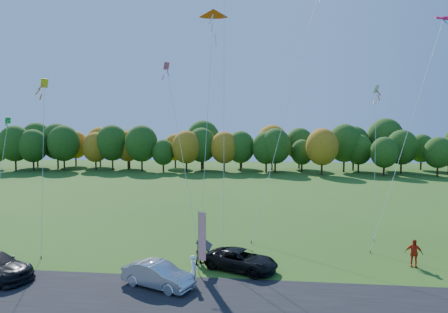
# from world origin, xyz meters

# --- Properties ---
(ground) EXTENTS (160.00, 160.00, 0.00)m
(ground) POSITION_xyz_m (0.00, 0.00, 0.00)
(ground) COLOR #2A5416
(asphalt_strip) EXTENTS (90.00, 6.00, 0.01)m
(asphalt_strip) POSITION_xyz_m (0.00, -4.00, 0.01)
(asphalt_strip) COLOR black
(asphalt_strip) RESTS_ON ground
(tree_line) EXTENTS (116.00, 12.00, 10.00)m
(tree_line) POSITION_xyz_m (0.00, 55.00, 0.00)
(tree_line) COLOR #1E4711
(tree_line) RESTS_ON ground
(black_suv) EXTENTS (5.33, 4.00, 1.34)m
(black_suv) POSITION_xyz_m (1.73, 0.54, 0.67)
(black_suv) COLOR black
(black_suv) RESTS_ON ground
(silver_sedan) EXTENTS (4.65, 3.10, 1.45)m
(silver_sedan) POSITION_xyz_m (-2.90, -2.74, 0.73)
(silver_sedan) COLOR silver
(silver_sedan) RESTS_ON ground
(person_tailgate_a) EXTENTS (0.53, 0.71, 1.79)m
(person_tailgate_a) POSITION_xyz_m (-0.90, -2.20, 0.89)
(person_tailgate_a) COLOR white
(person_tailgate_a) RESTS_ON ground
(person_tailgate_b) EXTENTS (1.10, 1.16, 1.89)m
(person_tailgate_b) POSITION_xyz_m (-1.03, 1.34, 0.94)
(person_tailgate_b) COLOR gray
(person_tailgate_b) RESTS_ON ground
(person_east) EXTENTS (1.17, 0.77, 1.85)m
(person_east) POSITION_xyz_m (13.14, 2.43, 0.93)
(person_east) COLOR red
(person_east) RESTS_ON ground
(feather_flag) EXTENTS (0.53, 0.19, 4.09)m
(feather_flag) POSITION_xyz_m (-0.71, -0.51, 2.50)
(feather_flag) COLOR #999999
(feather_flag) RESTS_ON ground
(kite_delta_blue) EXTENTS (2.76, 12.49, 26.44)m
(kite_delta_blue) POSITION_xyz_m (-0.36, 9.17, 13.26)
(kite_delta_blue) COLOR #4C3F33
(kite_delta_blue) RESTS_ON ground
(kite_parafoil_orange) EXTENTS (8.57, 13.63, 25.24)m
(kite_parafoil_orange) POSITION_xyz_m (5.52, 13.07, 12.41)
(kite_parafoil_orange) COLOR #4C3F33
(kite_parafoil_orange) RESTS_ON ground
(kite_delta_red) EXTENTS (2.72, 10.09, 21.22)m
(kite_delta_red) POSITION_xyz_m (-1.64, 9.16, 13.23)
(kite_delta_red) COLOR #4C3F33
(kite_delta_red) RESTS_ON ground
(kite_parafoil_rainbow) EXTENTS (9.11, 8.31, 19.33)m
(kite_parafoil_rainbow) POSITION_xyz_m (14.82, 8.95, 9.51)
(kite_parafoil_rainbow) COLOR #4C3F33
(kite_parafoil_rainbow) RESTS_ON ground
(kite_diamond_yellow) EXTENTS (3.11, 6.02, 13.62)m
(kite_diamond_yellow) POSITION_xyz_m (-13.74, 3.87, 6.58)
(kite_diamond_yellow) COLOR #4C3F33
(kite_diamond_yellow) RESTS_ON ground
(kite_diamond_green) EXTENTS (3.04, 6.86, 10.43)m
(kite_diamond_green) POSITION_xyz_m (-18.41, 5.34, 5.05)
(kite_diamond_green) COLOR #4C3F33
(kite_diamond_green) RESTS_ON ground
(kite_diamond_white) EXTENTS (2.40, 7.81, 13.68)m
(kite_diamond_white) POSITION_xyz_m (12.89, 11.78, 6.62)
(kite_diamond_white) COLOR #4C3F33
(kite_diamond_white) RESTS_ON ground
(kite_diamond_pink) EXTENTS (4.51, 6.51, 15.66)m
(kite_diamond_pink) POSITION_xyz_m (-4.18, 9.25, 7.60)
(kite_diamond_pink) COLOR #4C3F33
(kite_diamond_pink) RESTS_ON ground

